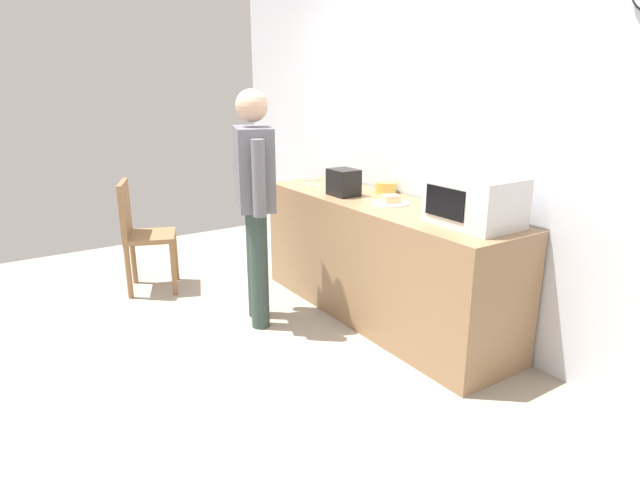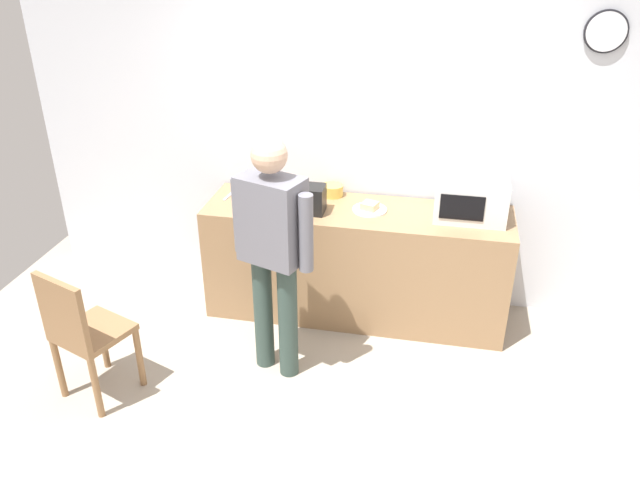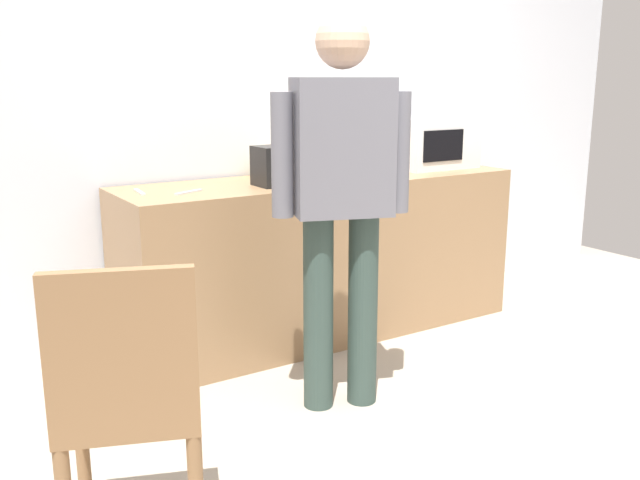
% 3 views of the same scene
% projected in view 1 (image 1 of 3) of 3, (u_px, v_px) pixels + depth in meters
% --- Properties ---
extents(ground_plane, '(6.00, 6.00, 0.00)m').
position_uv_depth(ground_plane, '(233.00, 361.00, 3.43)').
color(ground_plane, '#9E9384').
extents(back_wall, '(5.40, 0.13, 2.60)m').
position_uv_depth(back_wall, '(427.00, 141.00, 3.90)').
color(back_wall, silver).
rests_on(back_wall, ground_plane).
extents(kitchen_counter, '(2.26, 0.62, 0.89)m').
position_uv_depth(kitchen_counter, '(380.00, 261.00, 3.97)').
color(kitchen_counter, '#93704C').
rests_on(kitchen_counter, ground_plane).
extents(microwave, '(0.50, 0.39, 0.30)m').
position_uv_depth(microwave, '(475.00, 201.00, 3.19)').
color(microwave, silver).
rests_on(microwave, kitchen_counter).
extents(sandwich_plate, '(0.25, 0.25, 0.07)m').
position_uv_depth(sandwich_plate, '(391.00, 201.00, 3.77)').
color(sandwich_plate, white).
rests_on(sandwich_plate, kitchen_counter).
extents(salad_bowl, '(0.16, 0.16, 0.09)m').
position_uv_depth(salad_bowl, '(386.00, 188.00, 4.13)').
color(salad_bowl, gold).
rests_on(salad_bowl, kitchen_counter).
extents(toaster, '(0.22, 0.18, 0.20)m').
position_uv_depth(toaster, '(344.00, 182.00, 4.04)').
color(toaster, black).
rests_on(toaster, kitchen_counter).
extents(fork_utensil, '(0.16, 0.09, 0.01)m').
position_uv_depth(fork_utensil, '(312.00, 185.00, 4.45)').
color(fork_utensil, silver).
rests_on(fork_utensil, kitchen_counter).
extents(spoon_utensil, '(0.04, 0.17, 0.01)m').
position_uv_depth(spoon_utensil, '(312.00, 180.00, 4.68)').
color(spoon_utensil, silver).
rests_on(spoon_utensil, kitchen_counter).
extents(person_standing, '(0.56, 0.36, 1.68)m').
position_uv_depth(person_standing, '(255.00, 192.00, 3.74)').
color(person_standing, '#30433D').
rests_on(person_standing, ground_plane).
extents(wooden_chair, '(0.52, 0.52, 0.94)m').
position_uv_depth(wooden_chair, '(140.00, 231.00, 4.47)').
color(wooden_chair, olive).
rests_on(wooden_chair, ground_plane).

